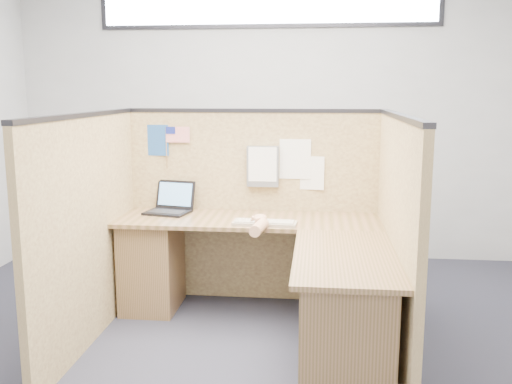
# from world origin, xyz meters

# --- Properties ---
(floor) EXTENTS (5.00, 5.00, 0.00)m
(floor) POSITION_xyz_m (0.00, 0.00, 0.00)
(floor) COLOR #1E202B
(floor) RESTS_ON ground
(wall_back) EXTENTS (5.00, 0.00, 5.00)m
(wall_back) POSITION_xyz_m (0.00, 2.25, 1.40)
(wall_back) COLOR #A9ACAE
(wall_back) RESTS_ON floor
(wall_front) EXTENTS (5.00, 0.00, 5.00)m
(wall_front) POSITION_xyz_m (0.00, -2.25, 1.40)
(wall_front) COLOR #A9ACAE
(wall_front) RESTS_ON floor
(clerestory_window) EXTENTS (3.30, 0.04, 0.38)m
(clerestory_window) POSITION_xyz_m (0.00, 2.23, 2.45)
(clerestory_window) COLOR #232328
(clerestory_window) RESTS_ON wall_back
(cubicle_partitions) EXTENTS (2.06, 1.83, 1.53)m
(cubicle_partitions) POSITION_xyz_m (0.00, 0.43, 0.77)
(cubicle_partitions) COLOR brown
(cubicle_partitions) RESTS_ON floor
(l_desk) EXTENTS (1.95, 1.75, 0.73)m
(l_desk) POSITION_xyz_m (0.18, 0.29, 0.39)
(l_desk) COLOR brown
(l_desk) RESTS_ON floor
(laptop) EXTENTS (0.37, 0.37, 0.23)m
(laptop) POSITION_xyz_m (-0.64, 0.84, 0.79)
(laptop) COLOR black
(laptop) RESTS_ON l_desk
(keyboard) EXTENTS (0.46, 0.18, 0.03)m
(keyboard) POSITION_xyz_m (0.14, 0.49, 0.74)
(keyboard) COLOR gray
(keyboard) RESTS_ON l_desk
(mouse) EXTENTS (0.13, 0.11, 0.05)m
(mouse) POSITION_xyz_m (0.11, 0.48, 0.75)
(mouse) COLOR silver
(mouse) RESTS_ON l_desk
(hand_forearm) EXTENTS (0.12, 0.42, 0.09)m
(hand_forearm) POSITION_xyz_m (0.12, 0.33, 0.77)
(hand_forearm) COLOR tan
(hand_forearm) RESTS_ON l_desk
(blue_poster) EXTENTS (0.18, 0.02, 0.24)m
(blue_poster) POSITION_xyz_m (-0.76, 0.97, 1.28)
(blue_poster) COLOR #204D92
(blue_poster) RESTS_ON cubicle_partitions
(american_flag) EXTENTS (0.19, 0.01, 0.33)m
(american_flag) POSITION_xyz_m (-0.61, 0.96, 1.32)
(american_flag) COLOR olive
(american_flag) RESTS_ON cubicle_partitions
(file_holder) EXTENTS (0.25, 0.05, 0.32)m
(file_holder) POSITION_xyz_m (0.08, 0.94, 1.09)
(file_holder) COLOR slate
(file_holder) RESTS_ON cubicle_partitions
(paper_left) EXTENTS (0.24, 0.01, 0.31)m
(paper_left) POSITION_xyz_m (0.33, 0.97, 1.14)
(paper_left) COLOR white
(paper_left) RESTS_ON cubicle_partitions
(paper_right) EXTENTS (0.20, 0.02, 0.26)m
(paper_right) POSITION_xyz_m (0.45, 0.97, 1.04)
(paper_right) COLOR white
(paper_right) RESTS_ON cubicle_partitions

